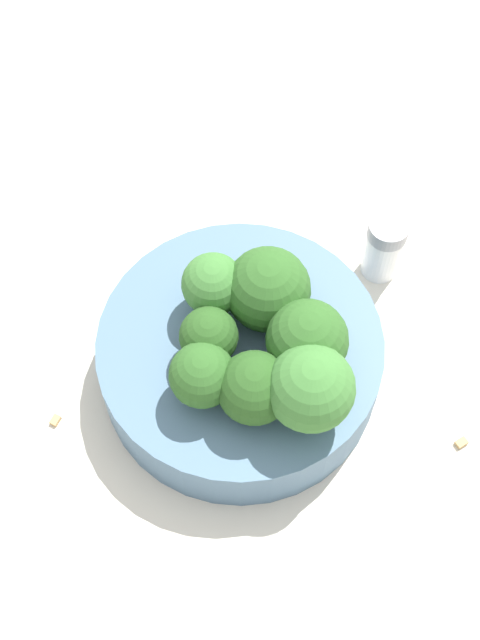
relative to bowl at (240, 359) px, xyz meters
name	(u,v)px	position (x,y,z in m)	size (l,w,h in m)	color
ground_plane	(240,374)	(0.00, 0.00, -0.03)	(3.00, 3.00, 0.00)	beige
bowl	(240,359)	(0.00, 0.00, 0.00)	(0.20, 0.20, 0.05)	slate
broccoli_floret_0	(268,290)	(-0.03, -0.02, 0.05)	(0.06, 0.06, 0.06)	#84AD66
broccoli_floret_1	(209,337)	(0.02, 0.00, 0.05)	(0.04, 0.04, 0.05)	#8EB770
broccoli_floret_2	(307,341)	(-0.03, 0.03, 0.06)	(0.06, 0.06, 0.06)	#7A9E5B
broccoli_floret_3	(254,388)	(0.01, 0.05, 0.05)	(0.05, 0.05, 0.05)	#84AD66
broccoli_floret_4	(311,389)	(-0.02, 0.07, 0.06)	(0.06, 0.06, 0.07)	#8EB770
broccoli_floret_5	(202,376)	(0.04, 0.03, 0.05)	(0.04, 0.04, 0.05)	#8EB770
broccoli_floret_6	(213,285)	(0.01, -0.03, 0.05)	(0.04, 0.04, 0.05)	#8EB770
pepper_shaker	(384,247)	(-0.14, -0.04, 0.01)	(0.03, 0.03, 0.06)	silver
almond_crumb_0	(462,442)	(-0.12, 0.11, -0.02)	(0.01, 0.01, 0.01)	tan
almond_crumb_1	(55,419)	(0.14, -0.02, -0.02)	(0.01, 0.01, 0.01)	tan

